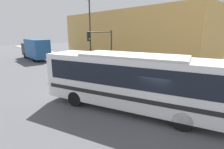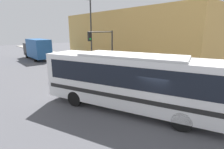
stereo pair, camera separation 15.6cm
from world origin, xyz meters
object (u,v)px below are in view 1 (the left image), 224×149
at_px(delivery_truck, 35,49).
at_px(parking_meter, 115,64).
at_px(fire_hydrant, 136,74).
at_px(traffic_light_pole, 103,44).
at_px(street_lamp, 88,28).
at_px(pedestrian_near_corner, 133,66).
at_px(city_bus, 132,79).

bearing_deg(delivery_truck, parking_meter, -76.75).
height_order(fire_hydrant, parking_meter, parking_meter).
bearing_deg(parking_meter, traffic_light_pole, 145.18).
bearing_deg(fire_hydrant, parking_meter, 90.00).
height_order(street_lamp, pedestrian_near_corner, street_lamp).
relative_size(city_bus, pedestrian_near_corner, 6.56).
relative_size(parking_meter, pedestrian_near_corner, 0.79).
relative_size(traffic_light_pole, parking_meter, 3.43).
relative_size(city_bus, delivery_truck, 1.38).
xyz_separation_m(city_bus, pedestrian_near_corner, (6.55, 5.92, -0.97)).
bearing_deg(fire_hydrant, city_bus, -140.30).
xyz_separation_m(fire_hydrant, parking_meter, (0.00, 3.23, 0.51)).
distance_m(parking_meter, street_lamp, 6.51).
xyz_separation_m(traffic_light_pole, parking_meter, (1.06, -0.74, -2.28)).
height_order(traffic_light_pole, parking_meter, traffic_light_pole).
height_order(delivery_truck, parking_meter, delivery_truck).
bearing_deg(fire_hydrant, delivery_truck, 101.03).
bearing_deg(delivery_truck, street_lamp, -70.82).
relative_size(delivery_truck, street_lamp, 0.95).
height_order(traffic_light_pole, street_lamp, street_lamp).
bearing_deg(street_lamp, traffic_light_pole, -103.04).
relative_size(city_bus, street_lamp, 1.31).
relative_size(fire_hydrant, traffic_light_pole, 0.17).
bearing_deg(city_bus, parking_meter, 31.73).
bearing_deg(pedestrian_near_corner, parking_meter, 120.53).
bearing_deg(delivery_truck, pedestrian_near_corner, -74.73).
bearing_deg(city_bus, delivery_truck, 62.44).
height_order(delivery_truck, fire_hydrant, delivery_truck).
xyz_separation_m(parking_meter, pedestrian_near_corner, (1.09, -1.85, -0.05)).
bearing_deg(delivery_truck, city_bus, -94.42).
distance_m(city_bus, parking_meter, 9.54).
bearing_deg(street_lamp, parking_meter, -89.53).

